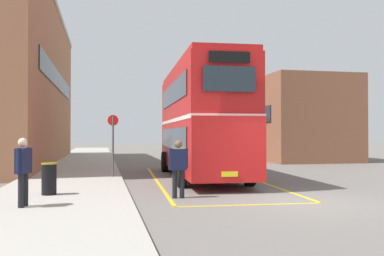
{
  "coord_description": "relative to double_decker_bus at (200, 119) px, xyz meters",
  "views": [
    {
      "loc": [
        -5.3,
        -10.99,
        1.87
      ],
      "look_at": [
        -1.28,
        8.16,
        2.15
      ],
      "focal_mm": 40.22,
      "sensor_mm": 36.0,
      "label": 1
    }
  ],
  "objects": [
    {
      "name": "pedestrian_waiting_near",
      "position": [
        -5.99,
        -7.2,
        -1.43
      ],
      "size": [
        0.35,
        0.54,
        1.64
      ],
      "color": "black",
      "rests_on": "sidewalk_left"
    },
    {
      "name": "double_decker_bus",
      "position": [
        0.0,
        0.0,
        0.0
      ],
      "size": [
        3.13,
        10.57,
        4.75
      ],
      "color": "black",
      "rests_on": "ground"
    },
    {
      "name": "depot_building_right",
      "position": [
        9.64,
        13.23,
        0.42
      ],
      "size": [
        6.06,
        13.14,
        5.86
      ],
      "color": "brown",
      "rests_on": "ground"
    },
    {
      "name": "bay_marking_yellow",
      "position": [
        -0.04,
        -1.92,
        -2.51
      ],
      "size": [
        4.74,
        12.66,
        0.01
      ],
      "color": "gold",
      "rests_on": "ground"
    },
    {
      "name": "sidewalk_left",
      "position": [
        -5.36,
        9.73,
        -2.44
      ],
      "size": [
        4.0,
        57.6,
        0.14
      ],
      "primitive_type": "cube",
      "color": "#A39E93",
      "rests_on": "ground"
    },
    {
      "name": "ground_plane",
      "position": [
        1.14,
        7.33,
        -2.51
      ],
      "size": [
        135.6,
        135.6,
        0.0
      ],
      "primitive_type": "plane",
      "color": "#66605B"
    },
    {
      "name": "litter_bin",
      "position": [
        -5.63,
        -5.17,
        -1.91
      ],
      "size": [
        0.44,
        0.44,
        0.91
      ],
      "color": "black",
      "rests_on": "sidewalk_left"
    },
    {
      "name": "brick_building_left",
      "position": [
        -9.93,
        11.05,
        2.55
      ],
      "size": [
        6.07,
        23.39,
        10.12
      ],
      "color": "#9E6647",
      "rests_on": "ground"
    },
    {
      "name": "bus_stop_sign",
      "position": [
        -3.71,
        -0.25,
        -0.85
      ],
      "size": [
        0.44,
        0.08,
        2.52
      ],
      "color": "#4C4C51",
      "rests_on": "sidewalk_left"
    },
    {
      "name": "pedestrian_boarding",
      "position": [
        -1.96,
        -5.65,
        -1.54
      ],
      "size": [
        0.57,
        0.26,
        1.69
      ],
      "color": "black",
      "rests_on": "ground"
    },
    {
      "name": "single_deck_bus",
      "position": [
        3.84,
        15.92,
        -0.87
      ],
      "size": [
        3.79,
        10.07,
        3.02
      ],
      "color": "black",
      "rests_on": "ground"
    }
  ]
}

